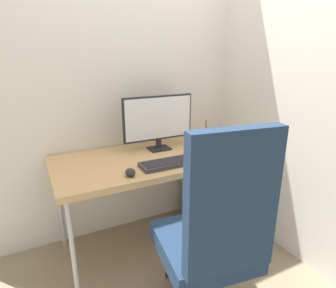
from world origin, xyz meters
TOP-DOWN VIEW (x-y plane):
  - ground_plane at (0.00, 0.00)m, footprint 8.00×8.00m
  - wall_back at (0.00, 0.38)m, footprint 2.75×0.04m
  - wall_side_right at (0.80, -0.17)m, footprint 0.04×1.90m
  - desk at (0.00, 0.00)m, footprint 1.54×0.69m
  - office_chair at (-0.10, -0.78)m, footprint 0.63×0.64m
  - filing_cabinet at (0.53, 0.00)m, footprint 0.42×0.53m
  - monitor at (0.03, 0.13)m, footprint 0.55×0.13m
  - keyboard at (-0.02, -0.20)m, footprint 0.44×0.15m
  - mouse at (-0.33, -0.25)m, footprint 0.08×0.10m
  - pen_holder at (0.49, 0.17)m, footprint 0.07×0.07m
  - notebook at (0.38, -0.18)m, footprint 0.16×0.23m

SIDE VIEW (x-z plane):
  - ground_plane at x=0.00m, z-range 0.00..0.00m
  - filing_cabinet at x=0.53m, z-range 0.00..0.62m
  - office_chair at x=-0.10m, z-range 0.00..1.16m
  - desk at x=0.00m, z-range 0.33..1.06m
  - notebook at x=0.38m, z-range 0.73..0.75m
  - keyboard at x=-0.02m, z-range 0.73..0.76m
  - mouse at x=-0.33m, z-range 0.73..0.77m
  - pen_holder at x=0.49m, z-range 0.69..0.86m
  - monitor at x=0.03m, z-range 0.76..1.16m
  - wall_back at x=0.00m, z-range 0.00..2.80m
  - wall_side_right at x=0.80m, z-range 0.00..2.80m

